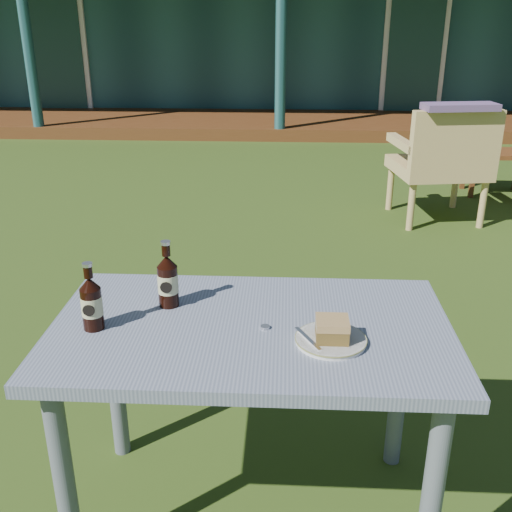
# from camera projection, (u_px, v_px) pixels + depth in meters

# --- Properties ---
(ground) EXTENTS (80.00, 80.00, 0.00)m
(ground) POSITION_uv_depth(u_px,v_px,m) (267.00, 301.00, 3.54)
(ground) COLOR #334916
(pavilion) EXTENTS (15.80, 8.30, 3.45)m
(pavilion) POSITION_uv_depth(u_px,v_px,m) (284.00, 11.00, 11.62)
(pavilion) COLOR #1C4749
(pavilion) RESTS_ON ground
(cafe_table) EXTENTS (1.20, 0.70, 0.72)m
(cafe_table) POSITION_uv_depth(u_px,v_px,m) (251.00, 354.00, 1.83)
(cafe_table) COLOR slate
(cafe_table) RESTS_ON ground
(plate) EXTENTS (0.20, 0.20, 0.01)m
(plate) POSITION_uv_depth(u_px,v_px,m) (331.00, 340.00, 1.69)
(plate) COLOR silver
(plate) RESTS_ON cafe_table
(cake_slice) EXTENTS (0.09, 0.09, 0.06)m
(cake_slice) POSITION_uv_depth(u_px,v_px,m) (332.00, 329.00, 1.67)
(cake_slice) COLOR brown
(cake_slice) RESTS_ON plate
(fork) EXTENTS (0.07, 0.13, 0.00)m
(fork) POSITION_uv_depth(u_px,v_px,m) (308.00, 339.00, 1.68)
(fork) COLOR silver
(fork) RESTS_ON plate
(cola_bottle_near) EXTENTS (0.06, 0.07, 0.22)m
(cola_bottle_near) POSITION_uv_depth(u_px,v_px,m) (168.00, 280.00, 1.88)
(cola_bottle_near) COLOR black
(cola_bottle_near) RESTS_ON cafe_table
(cola_bottle_far) EXTENTS (0.06, 0.06, 0.21)m
(cola_bottle_far) POSITION_uv_depth(u_px,v_px,m) (92.00, 303.00, 1.74)
(cola_bottle_far) COLOR black
(cola_bottle_far) RESTS_ON cafe_table
(bottle_cap) EXTENTS (0.03, 0.03, 0.01)m
(bottle_cap) POSITION_uv_depth(u_px,v_px,m) (265.00, 327.00, 1.77)
(bottle_cap) COLOR silver
(bottle_cap) RESTS_ON cafe_table
(armchair_left) EXTENTS (0.77, 0.73, 0.92)m
(armchair_left) POSITION_uv_depth(u_px,v_px,m) (443.00, 159.00, 4.70)
(armchair_left) COLOR tan
(armchair_left) RESTS_ON ground
(floral_throw) EXTENTS (0.56, 0.28, 0.05)m
(floral_throw) POSITION_uv_depth(u_px,v_px,m) (460.00, 107.00, 4.37)
(floral_throw) COLOR #624973
(floral_throw) RESTS_ON armchair_left
(side_table) EXTENTS (0.60, 0.40, 0.40)m
(side_table) POSITION_uv_depth(u_px,v_px,m) (498.00, 158.00, 5.53)
(side_table) COLOR #522D14
(side_table) RESTS_ON ground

